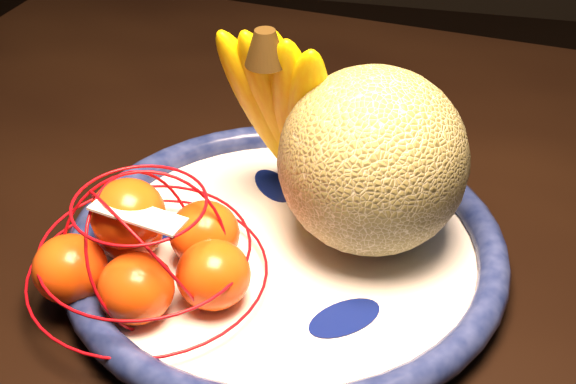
% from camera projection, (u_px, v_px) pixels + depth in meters
% --- Properties ---
extents(dining_table, '(1.56, 1.06, 0.73)m').
position_uv_depth(dining_table, '(463.00, 290.00, 0.80)').
color(dining_table, black).
rests_on(dining_table, ground).
extents(fruit_bowl, '(0.39, 0.39, 0.03)m').
position_uv_depth(fruit_bowl, '(286.00, 249.00, 0.71)').
color(fruit_bowl, white).
rests_on(fruit_bowl, dining_table).
extents(cantaloupe, '(0.16, 0.16, 0.16)m').
position_uv_depth(cantaloupe, '(373.00, 161.00, 0.68)').
color(cantaloupe, olive).
rests_on(cantaloupe, fruit_bowl).
extents(banana_bunch, '(0.13, 0.13, 0.20)m').
position_uv_depth(banana_bunch, '(286.00, 104.00, 0.72)').
color(banana_bunch, yellow).
rests_on(banana_bunch, fruit_bowl).
extents(mandarin_bag, '(0.20, 0.20, 0.13)m').
position_uv_depth(mandarin_bag, '(147.00, 251.00, 0.65)').
color(mandarin_bag, '#FF521A').
rests_on(mandarin_bag, fruit_bowl).
extents(price_tag, '(0.07, 0.04, 0.01)m').
position_uv_depth(price_tag, '(138.00, 214.00, 0.61)').
color(price_tag, white).
rests_on(price_tag, mandarin_bag).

